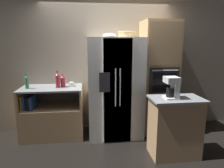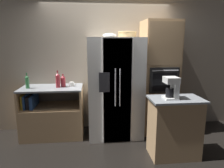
{
  "view_description": "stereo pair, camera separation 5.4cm",
  "coord_description": "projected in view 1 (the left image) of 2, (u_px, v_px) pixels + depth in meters",
  "views": [
    {
      "loc": [
        -0.36,
        -3.62,
        1.74
      ],
      "look_at": [
        0.06,
        -0.07,
        1.01
      ],
      "focal_mm": 32.0,
      "sensor_mm": 36.0,
      "label": 1
    },
    {
      "loc": [
        -0.31,
        -3.62,
        1.74
      ],
      "look_at": [
        0.06,
        -0.07,
        1.01
      ],
      "focal_mm": 32.0,
      "sensor_mm": 36.0,
      "label": 2
    }
  ],
  "objects": [
    {
      "name": "ground_plane",
      "position": [
        108.0,
        134.0,
        3.91
      ],
      "size": [
        20.0,
        20.0,
        0.0
      ],
      "primitive_type": "plane",
      "color": "black"
    },
    {
      "name": "wall_back",
      "position": [
        106.0,
        61.0,
        4.05
      ],
      "size": [
        12.0,
        0.06,
        2.8
      ],
      "color": "tan",
      "rests_on": "ground_plane"
    },
    {
      "name": "counter_left",
      "position": [
        52.0,
        118.0,
        3.79
      ],
      "size": [
        1.12,
        0.66,
        0.95
      ],
      "color": "tan",
      "rests_on": "ground_plane"
    },
    {
      "name": "refrigerator",
      "position": [
        115.0,
        88.0,
        3.75
      ],
      "size": [
        0.99,
        0.81,
        1.84
      ],
      "color": "white",
      "rests_on": "ground_plane"
    },
    {
      "name": "wall_oven",
      "position": [
        158.0,
        78.0,
        3.9
      ],
      "size": [
        0.66,
        0.67,
        2.16
      ],
      "color": "tan",
      "rests_on": "ground_plane"
    },
    {
      "name": "island_counter",
      "position": [
        175.0,
        127.0,
        3.1
      ],
      "size": [
        0.79,
        0.5,
        0.94
      ],
      "color": "tan",
      "rests_on": "ground_plane"
    },
    {
      "name": "wicker_basket",
      "position": [
        127.0,
        34.0,
        3.57
      ],
      "size": [
        0.34,
        0.34,
        0.11
      ],
      "color": "tan",
      "rests_on": "refrigerator"
    },
    {
      "name": "fruit_bowl",
      "position": [
        109.0,
        35.0,
        3.53
      ],
      "size": [
        0.25,
        0.25,
        0.08
      ],
      "color": "white",
      "rests_on": "refrigerator"
    },
    {
      "name": "bottle_tall",
      "position": [
        58.0,
        80.0,
        3.63
      ],
      "size": [
        0.08,
        0.08,
        0.31
      ],
      "color": "maroon",
      "rests_on": "counter_left"
    },
    {
      "name": "bottle_short",
      "position": [
        27.0,
        82.0,
        3.54
      ],
      "size": [
        0.06,
        0.06,
        0.28
      ],
      "color": "#33723F",
      "rests_on": "counter_left"
    },
    {
      "name": "bottle_wide",
      "position": [
        63.0,
        81.0,
        3.7
      ],
      "size": [
        0.09,
        0.09,
        0.24
      ],
      "color": "maroon",
      "rests_on": "counter_left"
    },
    {
      "name": "mug",
      "position": [
        72.0,
        84.0,
        3.74
      ],
      "size": [
        0.12,
        0.09,
        0.08
      ],
      "color": "silver",
      "rests_on": "counter_left"
    },
    {
      "name": "coffee_maker",
      "position": [
        173.0,
        87.0,
        2.95
      ],
      "size": [
        0.19,
        0.22,
        0.32
      ],
      "color": "white",
      "rests_on": "island_counter"
    }
  ]
}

